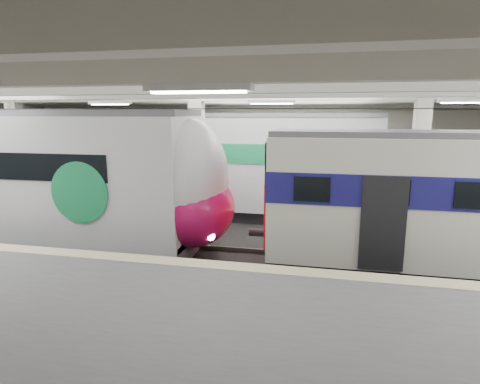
# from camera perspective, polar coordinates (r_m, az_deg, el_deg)

# --- Properties ---
(station_hall) EXTENTS (36.00, 24.00, 5.75)m
(station_hall) POSITION_cam_1_polar(r_m,az_deg,el_deg) (10.27, 1.64, 3.69)
(station_hall) COLOR black
(station_hall) RESTS_ON ground
(modern_emu) EXTENTS (14.63, 3.02, 4.68)m
(modern_emu) POSITION_cam_1_polar(r_m,az_deg,el_deg) (15.23, -26.28, 1.42)
(modern_emu) COLOR silver
(modern_emu) RESTS_ON ground
(far_train) EXTENTS (14.38, 3.21, 4.56)m
(far_train) POSITION_cam_1_polar(r_m,az_deg,el_deg) (18.09, -3.85, 4.12)
(far_train) COLOR silver
(far_train) RESTS_ON ground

